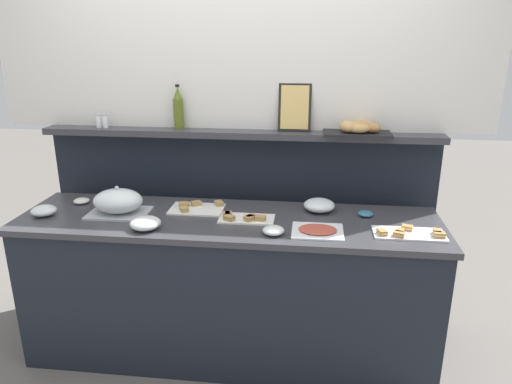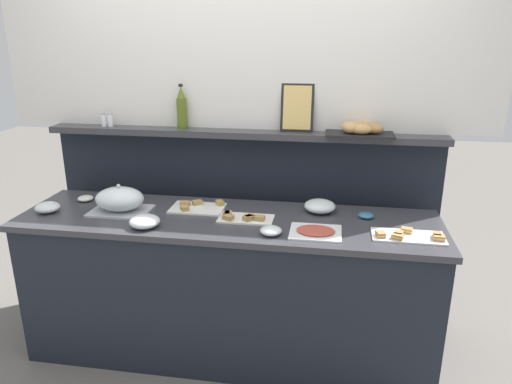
# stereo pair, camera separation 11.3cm
# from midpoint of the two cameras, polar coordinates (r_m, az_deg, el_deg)

# --- Properties ---
(ground_plane) EXTENTS (12.00, 12.00, 0.00)m
(ground_plane) POSITION_cam_midpoint_polar(r_m,az_deg,el_deg) (3.64, -2.34, -12.70)
(ground_plane) COLOR slate
(buffet_counter) EXTENTS (2.39, 0.64, 0.89)m
(buffet_counter) POSITION_cam_midpoint_polar(r_m,az_deg,el_deg) (2.91, -4.34, -11.27)
(buffet_counter) COLOR black
(buffet_counter) RESTS_ON ground_plane
(back_ledge_unit) EXTENTS (2.50, 0.22, 1.30)m
(back_ledge_unit) POSITION_cam_midpoint_polar(r_m,az_deg,el_deg) (3.24, -2.77, -3.24)
(back_ledge_unit) COLOR black
(back_ledge_unit) RESTS_ON ground_plane
(upper_wall_panel) EXTENTS (3.10, 0.08, 1.30)m
(upper_wall_panel) POSITION_cam_midpoint_polar(r_m,az_deg,el_deg) (3.04, -3.09, 19.75)
(upper_wall_panel) COLOR white
(upper_wall_panel) RESTS_ON back_ledge_unit
(sandwich_platter_front) EXTENTS (0.31, 0.20, 0.04)m
(sandwich_platter_front) POSITION_cam_midpoint_polar(r_m,az_deg,el_deg) (2.86, -8.22, -1.91)
(sandwich_platter_front) COLOR white
(sandwich_platter_front) RESTS_ON buffet_counter
(sandwich_platter_rear) EXTENTS (0.31, 0.16, 0.04)m
(sandwich_platter_rear) POSITION_cam_midpoint_polar(r_m,az_deg,el_deg) (2.68, -2.61, -3.12)
(sandwich_platter_rear) COLOR white
(sandwich_platter_rear) RESTS_ON buffet_counter
(sandwich_platter_side) EXTENTS (0.37, 0.17, 0.04)m
(sandwich_platter_side) POSITION_cam_midpoint_polar(r_m,az_deg,el_deg) (2.59, 16.64, -4.73)
(sandwich_platter_side) COLOR silver
(sandwich_platter_side) RESTS_ON buffet_counter
(cold_cuts_platter) EXTENTS (0.27, 0.22, 0.02)m
(cold_cuts_platter) POSITION_cam_midpoint_polar(r_m,az_deg,el_deg) (2.53, 6.09, -4.60)
(cold_cuts_platter) COLOR white
(cold_cuts_platter) RESTS_ON buffet_counter
(serving_cloche) EXTENTS (0.34, 0.24, 0.17)m
(serving_cloche) POSITION_cam_midpoint_polar(r_m,az_deg,el_deg) (2.87, -17.20, -1.15)
(serving_cloche) COLOR #B7BABF
(serving_cloche) RESTS_ON buffet_counter
(glass_bowl_large) EXTENTS (0.17, 0.17, 0.07)m
(glass_bowl_large) POSITION_cam_midpoint_polar(r_m,az_deg,el_deg) (2.63, -14.25, -3.69)
(glass_bowl_large) COLOR silver
(glass_bowl_large) RESTS_ON buffet_counter
(glass_bowl_medium) EXTENTS (0.14, 0.14, 0.06)m
(glass_bowl_medium) POSITION_cam_midpoint_polar(r_m,az_deg,el_deg) (3.02, -24.95, -2.07)
(glass_bowl_medium) COLOR silver
(glass_bowl_medium) RESTS_ON buffet_counter
(glass_bowl_small) EXTENTS (0.18, 0.18, 0.07)m
(glass_bowl_small) POSITION_cam_midpoint_polar(r_m,az_deg,el_deg) (2.82, 6.42, -1.64)
(glass_bowl_small) COLOR silver
(glass_bowl_small) RESTS_ON buffet_counter
(glass_bowl_extra) EXTENTS (0.11, 0.11, 0.05)m
(glass_bowl_extra) POSITION_cam_midpoint_polar(r_m,az_deg,el_deg) (2.49, 0.80, -4.64)
(glass_bowl_extra) COLOR silver
(glass_bowl_extra) RESTS_ON buffet_counter
(condiment_bowl_teal) EXTENTS (0.09, 0.09, 0.03)m
(condiment_bowl_teal) POSITION_cam_midpoint_polar(r_m,az_deg,el_deg) (2.79, 11.81, -2.55)
(condiment_bowl_teal) COLOR teal
(condiment_bowl_teal) RESTS_ON buffet_counter
(condiment_bowl_cream) EXTENTS (0.09, 0.09, 0.03)m
(condiment_bowl_cream) POSITION_cam_midpoint_polar(r_m,az_deg,el_deg) (3.14, -21.05, -1.00)
(condiment_bowl_cream) COLOR silver
(condiment_bowl_cream) RESTS_ON buffet_counter
(olive_oil_bottle) EXTENTS (0.06, 0.06, 0.28)m
(olive_oil_bottle) POSITION_cam_midpoint_polar(r_m,az_deg,el_deg) (3.08, -10.29, 9.69)
(olive_oil_bottle) COLOR #56661E
(olive_oil_bottle) RESTS_ON back_ledge_unit
(salt_shaker) EXTENTS (0.03, 0.03, 0.09)m
(salt_shaker) POSITION_cam_midpoint_polar(r_m,az_deg,el_deg) (3.27, -19.22, 8.01)
(salt_shaker) COLOR white
(salt_shaker) RESTS_ON back_ledge_unit
(pepper_shaker) EXTENTS (0.03, 0.03, 0.09)m
(pepper_shaker) POSITION_cam_midpoint_polar(r_m,az_deg,el_deg) (3.25, -18.51, 8.03)
(pepper_shaker) COLOR white
(pepper_shaker) RESTS_ON back_ledge_unit
(bread_basket) EXTENTS (0.40, 0.26, 0.08)m
(bread_basket) POSITION_cam_midpoint_polar(r_m,az_deg,el_deg) (2.93, 11.11, 7.47)
(bread_basket) COLOR black
(bread_basket) RESTS_ON back_ledge_unit
(framed_picture) EXTENTS (0.20, 0.07, 0.29)m
(framed_picture) POSITION_cam_midpoint_polar(r_m,az_deg,el_deg) (2.97, 3.54, 10.03)
(framed_picture) COLOR black
(framed_picture) RESTS_ON back_ledge_unit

